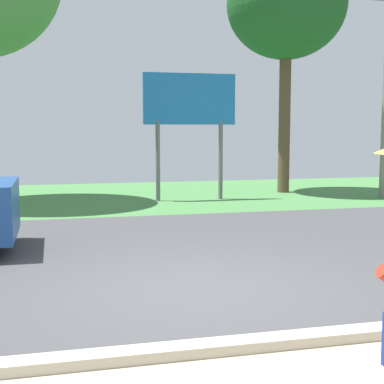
# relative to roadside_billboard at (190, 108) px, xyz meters

# --- Properties ---
(ground_plane) EXTENTS (40.00, 22.00, 0.20)m
(ground_plane) POSITION_rel_roadside_billboard_xyz_m (-1.97, -5.65, -2.60)
(ground_plane) COLOR #424244
(roadside_billboard) EXTENTS (2.60, 0.12, 3.50)m
(roadside_billboard) POSITION_rel_roadside_billboard_xyz_m (0.00, 0.00, 0.00)
(roadside_billboard) COLOR slate
(roadside_billboard) RESTS_ON ground_plane
(tree_center_back) EXTENTS (3.64, 3.64, 7.41)m
(tree_center_back) POSITION_rel_roadside_billboard_xyz_m (3.32, 1.16, 3.16)
(tree_center_back) COLOR brown
(tree_center_back) RESTS_ON ground_plane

